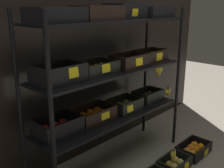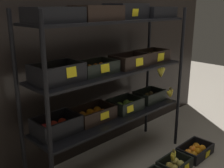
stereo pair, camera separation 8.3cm
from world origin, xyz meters
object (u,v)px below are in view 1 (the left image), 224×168
Objects in this scene: crate_ground_right_apple_gold at (175,164)px; banana_bunch_loose at (173,155)px; display_rack at (111,68)px; crate_ground_orange at (194,149)px.

banana_bunch_loose reaches higher than crate_ground_right_apple_gold.
crate_ground_right_apple_gold is (0.36, -0.48, -0.90)m from display_rack.
display_rack is 5.33× the size of crate_ground_right_apple_gold.
banana_bunch_loose reaches higher than crate_ground_orange.
banana_bunch_loose is (-0.40, 0.00, 0.11)m from crate_ground_orange.
display_rack reaches higher than crate_ground_right_apple_gold.
display_rack is 4.56× the size of crate_ground_orange.
display_rack is 14.22× the size of banana_bunch_loose.
crate_ground_right_apple_gold is at bearing 179.49° from crate_ground_orange.
crate_ground_right_apple_gold is 0.86× the size of crate_ground_orange.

